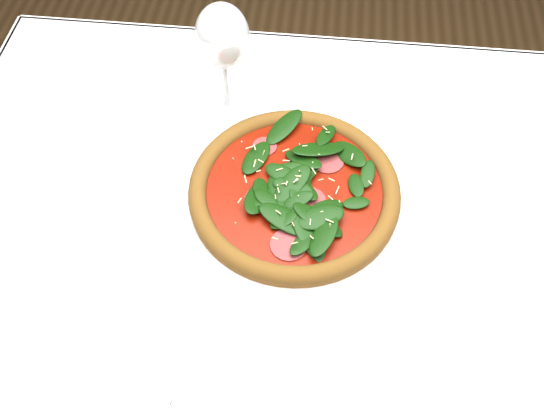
# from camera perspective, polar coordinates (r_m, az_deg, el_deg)

# --- Properties ---
(ground) EXTENTS (6.00, 6.00, 0.00)m
(ground) POSITION_cam_1_polar(r_m,az_deg,el_deg) (1.56, 2.93, -16.87)
(ground) COLOR brown
(ground) RESTS_ON ground
(dining_table) EXTENTS (1.21, 0.81, 0.75)m
(dining_table) POSITION_cam_1_polar(r_m,az_deg,el_deg) (0.97, 4.54, -4.70)
(dining_table) COLOR white
(dining_table) RESTS_ON ground
(plate) EXTENTS (0.36, 0.36, 0.02)m
(plate) POSITION_cam_1_polar(r_m,az_deg,el_deg) (0.89, 2.08, 0.68)
(plate) COLOR white
(plate) RESTS_ON dining_table
(pizza) EXTENTS (0.36, 0.36, 0.04)m
(pizza) POSITION_cam_1_polar(r_m,az_deg,el_deg) (0.88, 2.12, 1.46)
(pizza) COLOR #9A5E25
(pizza) RESTS_ON plate
(wine_glass) EXTENTS (0.08, 0.08, 0.20)m
(wine_glass) POSITION_cam_1_polar(r_m,az_deg,el_deg) (0.93, -4.70, 15.21)
(wine_glass) COLOR silver
(wine_glass) RESTS_ON dining_table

